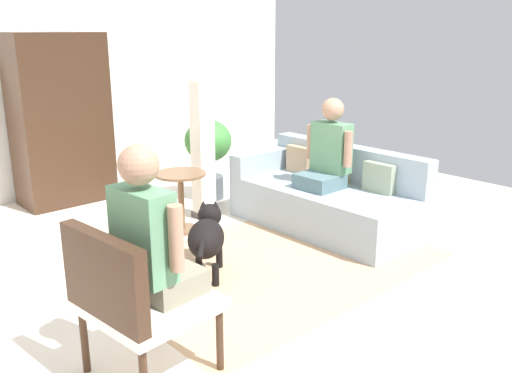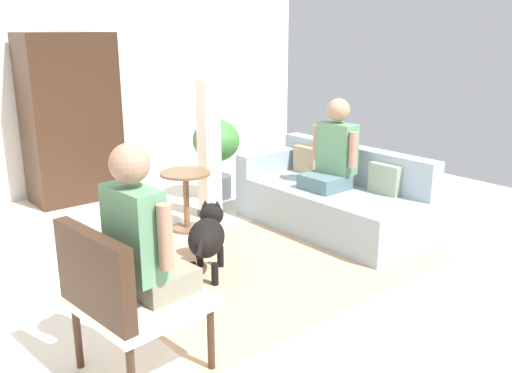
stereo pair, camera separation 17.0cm
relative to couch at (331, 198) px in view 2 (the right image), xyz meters
The scene contains 12 objects.
ground_plane 1.33m from the couch, 160.81° to the right, with size 7.94×7.94×0.00m, color beige.
back_wall 3.38m from the couch, 112.59° to the left, with size 6.60×0.12×2.83m, color silver.
area_rug 1.15m from the couch, 162.57° to the right, with size 2.66×1.88×0.01m, color tan.
couch is the anchor object (origin of this frame).
armchair 2.91m from the couch, 160.67° to the right, with size 0.69×0.72×0.92m.
person_on_couch 0.48m from the couch, 133.72° to the right, with size 0.46×0.55×0.86m.
person_on_armchair 2.80m from the couch, 159.93° to the right, with size 0.44×0.54×0.89m.
round_end_table 1.43m from the couch, 144.42° to the left, with size 0.49×0.49×0.59m.
dog 1.58m from the couch, behind, with size 0.61×0.64×0.54m.
potted_plant 1.57m from the couch, 101.46° to the left, with size 0.54×0.54×0.93m.
column_lamp 1.33m from the couch, 126.49° to the left, with size 0.20×0.20×1.42m.
armoire_cabinet 3.05m from the couch, 121.85° to the left, with size 0.99×0.56×1.88m, color #382316.
Camera 2 is at (-2.67, -3.08, 1.92)m, focal length 38.38 mm.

